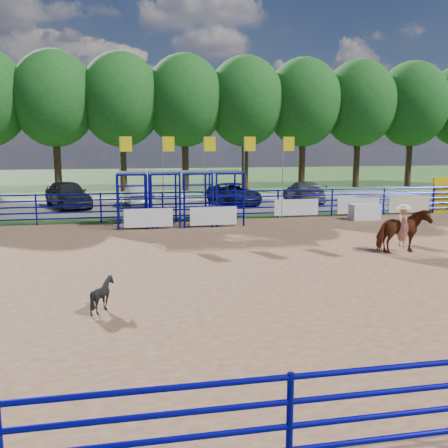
{
  "coord_description": "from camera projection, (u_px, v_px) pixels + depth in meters",
  "views": [
    {
      "loc": [
        -4.67,
        -14.83,
        3.98
      ],
      "look_at": [
        -1.61,
        1.0,
        1.3
      ],
      "focal_mm": 40.0,
      "sensor_mm": 36.0,
      "label": 1
    }
  ],
  "objects": [
    {
      "name": "horse_and_rider",
      "position": [
        403.0,
        229.0,
        17.72
      ],
      "size": [
        1.96,
        1.05,
        2.44
      ],
      "color": "#5A2812",
      "rests_on": "arena_dirt"
    },
    {
      "name": "car_c",
      "position": [
        234.0,
        194.0,
        31.86
      ],
      "size": [
        3.15,
        5.13,
        1.33
      ],
      "primitive_type": "imported",
      "rotation": [
        0.0,
        0.0,
        0.21
      ],
      "color": "#141833",
      "rests_on": "gravel_strip"
    },
    {
      "name": "announcer_table",
      "position": [
        365.0,
        212.0,
        25.49
      ],
      "size": [
        1.51,
        0.74,
        0.79
      ],
      "primitive_type": "cube",
      "rotation": [
        0.0,
        0.0,
        0.03
      ],
      "color": "white",
      "rests_on": "arena_dirt"
    },
    {
      "name": "perimeter_fence",
      "position": [
        280.0,
        245.0,
        15.77
      ],
      "size": [
        30.1,
        20.1,
        1.5
      ],
      "color": "#08068F",
      "rests_on": "ground"
    },
    {
      "name": "gravel_strip",
      "position": [
        202.0,
        203.0,
        32.36
      ],
      "size": [
        40.0,
        10.0,
        0.01
      ],
      "primitive_type": "cube",
      "color": "slate",
      "rests_on": "ground"
    },
    {
      "name": "chute_assembly",
      "position": [
        187.0,
        199.0,
        23.89
      ],
      "size": [
        19.32,
        2.41,
        4.2
      ],
      "color": "#08068F",
      "rests_on": "ground"
    },
    {
      "name": "arena_dirt",
      "position": [
        279.0,
        267.0,
        15.89
      ],
      "size": [
        30.0,
        20.0,
        0.02
      ],
      "primitive_type": "cube",
      "color": "#8A6145",
      "rests_on": "ground"
    },
    {
      "name": "treeline",
      "position": [
        184.0,
        96.0,
        39.84
      ],
      "size": [
        56.4,
        6.4,
        11.24
      ],
      "color": "#3F2B19",
      "rests_on": "ground"
    },
    {
      "name": "calf",
      "position": [
        102.0,
        294.0,
        11.74
      ],
      "size": [
        0.89,
        0.84,
        0.81
      ],
      "primitive_type": "imported",
      "rotation": [
        0.0,
        0.0,
        1.87
      ],
      "color": "black",
      "rests_on": "arena_dirt"
    },
    {
      "name": "car_b",
      "position": [
        138.0,
        195.0,
        30.9
      ],
      "size": [
        1.84,
        4.12,
        1.31
      ],
      "primitive_type": "imported",
      "rotation": [
        0.0,
        0.0,
        3.26
      ],
      "color": "gray",
      "rests_on": "gravel_strip"
    },
    {
      "name": "car_a",
      "position": [
        68.0,
        194.0,
        30.14
      ],
      "size": [
        3.53,
        5.17,
        1.63
      ],
      "primitive_type": "imported",
      "rotation": [
        0.0,
        0.0,
        0.37
      ],
      "color": "black",
      "rests_on": "gravel_strip"
    },
    {
      "name": "car_d",
      "position": [
        304.0,
        192.0,
        32.37
      ],
      "size": [
        2.44,
        5.0,
        1.4
      ],
      "primitive_type": "imported",
      "rotation": [
        0.0,
        0.0,
        3.04
      ],
      "color": "#565759",
      "rests_on": "gravel_strip"
    },
    {
      "name": "ground",
      "position": [
        279.0,
        268.0,
        15.89
      ],
      "size": [
        120.0,
        120.0,
        0.0
      ],
      "primitive_type": "plane",
      "color": "#325722",
      "rests_on": "ground"
    }
  ]
}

